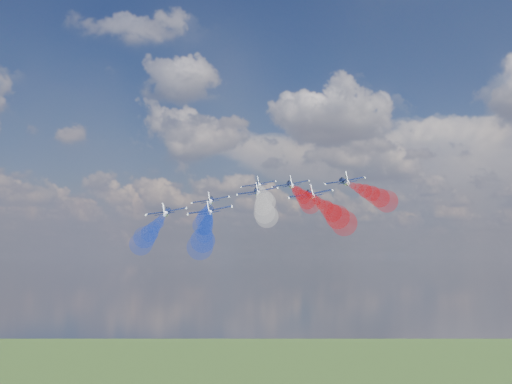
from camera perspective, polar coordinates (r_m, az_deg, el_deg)
The scene contains 16 objects.
jet_lead at distance 152.10m, azimuth 0.21°, elevation 0.66°, with size 8.69×10.86×2.90m, color black, non-canonical shape.
trail_lead at distance 131.17m, azimuth 0.57°, elevation -0.12°, with size 3.62×32.47×3.62m, color white, non-canonical shape.
jet_inner_left at distance 141.91m, azimuth -4.06°, elevation -0.75°, with size 8.69×10.86×2.90m, color black, non-canonical shape.
trail_inner_left at distance 121.04m, azimuth -4.41°, elevation -1.84°, with size 3.62×32.47×3.62m, color blue, non-canonical shape.
jet_inner_right at distance 141.95m, azimuth 3.08°, elevation 0.67°, with size 8.69×10.86×2.90m, color black, non-canonical shape.
trail_inner_right at distance 121.10m, azimuth 3.96°, elevation -0.18°, with size 3.62×32.47×3.62m, color red, non-canonical shape.
jet_outer_left at distance 132.35m, azimuth -7.97°, elevation -1.78°, with size 8.69×10.86×2.90m, color black, non-canonical shape.
trail_outer_left at distance 111.65m, azimuth -9.08°, elevation -3.15°, with size 3.62×32.47×3.62m, color blue, non-canonical shape.
jet_center_third at distance 130.08m, azimuth 0.12°, elevation 0.01°, with size 8.69×10.86×2.90m, color black, non-canonical shape.
trail_center_third at distance 109.19m, azimuth 0.53°, elevation -1.05°, with size 3.62×32.47×3.62m, color white, non-canonical shape.
jet_outer_right at distance 133.97m, azimuth 7.88°, elevation 0.93°, with size 8.69×10.86×2.90m, color black, non-canonical shape.
trail_outer_right at distance 113.39m, azimuth 9.71°, elevation 0.08°, with size 3.62×32.47×3.62m, color red, non-canonical shape.
jet_rear_left at distance 119.53m, azimuth -4.11°, elevation -1.69°, with size 8.69×10.86×2.90m, color black, non-canonical shape.
trail_rear_left at distance 98.71m, azimuth -4.55°, elevation -3.23°, with size 3.62×32.47×3.62m, color blue, non-canonical shape.
jet_rear_right at distance 120.34m, azimuth 4.86°, elevation -0.23°, with size 8.69×10.86×2.90m, color black, non-canonical shape.
trail_rear_right at distance 99.62m, azimuth 6.31°, elevation -1.45°, with size 3.62×32.47×3.62m, color red, non-canonical shape.
Camera 1 is at (58.78, -93.46, 128.58)m, focal length 44.76 mm.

